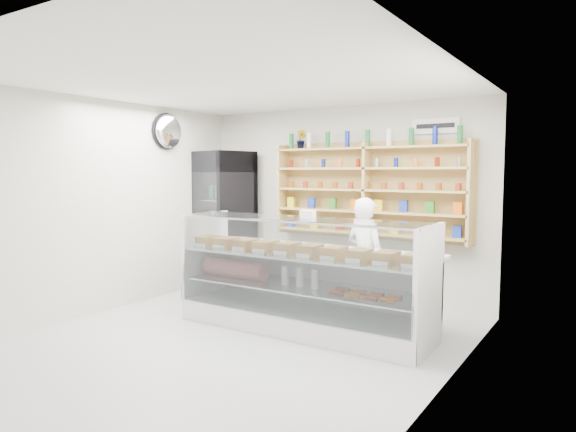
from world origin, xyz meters
The scene contains 8 objects.
room centered at (0.00, 0.00, 1.40)m, with size 5.00×5.00×5.00m.
display_counter centered at (0.39, 0.80, 0.36)m, with size 3.04×0.91×1.32m.
shop_worker centered at (0.84, 1.57, 0.77)m, with size 0.56×0.37×1.54m, color white.
drinks_cooler centered at (-1.85, 2.05, 1.09)m, with size 0.92×0.91×2.17m.
wall_shelving centered at (0.50, 2.34, 1.59)m, with size 2.84×0.28×1.33m.
potted_plant centered at (-0.57, 2.34, 2.33)m, with size 0.15×0.12×0.28m, color #1E6626.
security_mirror centered at (-2.17, 1.20, 2.45)m, with size 0.15×0.50×0.50m, color silver.
wall_sign centered at (1.40, 2.47, 2.45)m, with size 0.62×0.03×0.20m, color white.
Camera 1 is at (3.45, -4.26, 1.85)m, focal length 32.00 mm.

